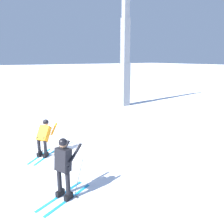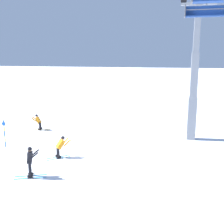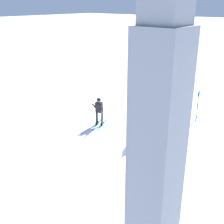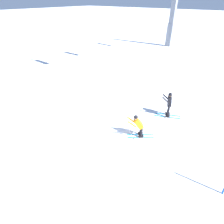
% 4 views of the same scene
% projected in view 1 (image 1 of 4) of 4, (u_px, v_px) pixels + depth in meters
% --- Properties ---
extents(ground_plane, '(260.00, 260.00, 0.00)m').
position_uv_depth(ground_plane, '(42.00, 154.00, 9.40)').
color(ground_plane, white).
extents(skier_carving_main, '(1.48, 1.63, 1.62)m').
position_uv_depth(skier_carving_main, '(44.00, 135.00, 9.14)').
color(skier_carving_main, '#198CCC').
rests_on(skier_carving_main, ground_plane).
extents(lift_tower_near, '(0.67, 2.62, 10.97)m').
position_uv_depth(lift_tower_near, '(125.00, 49.00, 18.00)').
color(lift_tower_near, gray).
rests_on(lift_tower_near, ground_plane).
extents(skier_distant_downhill, '(1.09, 1.80, 1.82)m').
position_uv_depth(skier_distant_downhill, '(64.00, 163.00, 6.26)').
color(skier_distant_downhill, '#198CCC').
rests_on(skier_distant_downhill, ground_plane).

